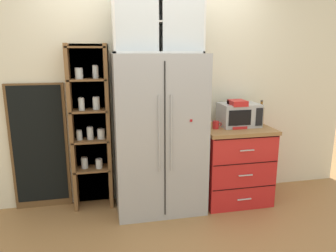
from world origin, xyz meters
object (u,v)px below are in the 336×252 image
Objects in this scene: refrigerator at (159,134)px; chalkboard_menu at (39,147)px; microwave at (239,115)px; mug_red at (216,125)px; bottle_amber at (261,114)px; coffee_maker at (236,113)px.

chalkboard_menu is at bearing 167.20° from refrigerator.
mug_red is (-0.30, -0.08, -0.09)m from microwave.
chalkboard_menu is at bearing 174.51° from bottle_amber.
chalkboard_menu is at bearing 174.03° from microwave.
mug_red is (-0.25, -0.04, -0.11)m from coffee_maker.
mug_red is at bearing -171.76° from coffee_maker.
microwave is at bearing 37.81° from coffee_maker.
coffee_maker reaches higher than microwave.
mug_red is at bearing -165.58° from microwave.
mug_red is at bearing -1.83° from refrigerator.
coffee_maker is 0.28m from mug_red.
chalkboard_menu reaches higher than bottle_amber.
mug_red is at bearing -173.01° from bottle_amber.
microwave is 1.42× the size of coffee_maker.
bottle_amber is (0.58, 0.07, 0.08)m from mug_red.
chalkboard_menu is (-2.22, 0.23, -0.31)m from microwave.
refrigerator is 1.32m from chalkboard_menu.
refrigerator reaches higher than mug_red.
bottle_amber is (0.27, -0.01, -0.00)m from microwave.
refrigerator is 16.14× the size of mug_red.
microwave is 0.33m from mug_red.
coffee_maker is 2.21m from chalkboard_menu.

